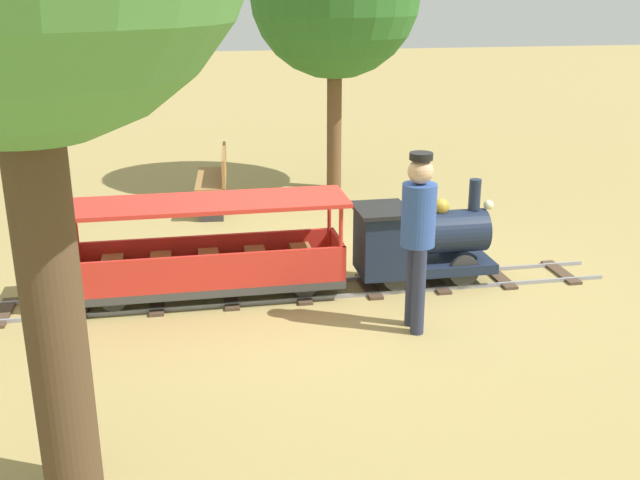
{
  "coord_description": "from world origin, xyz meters",
  "views": [
    {
      "loc": [
        6.89,
        -1.46,
        2.94
      ],
      "look_at": [
        0.0,
        -0.16,
        0.55
      ],
      "focal_mm": 41.92,
      "sensor_mm": 36.0,
      "label": 1
    }
  ],
  "objects_px": {
    "passenger_car": "(209,259)",
    "park_bench": "(215,180)",
    "conductor_person": "(418,228)",
    "locomotive": "(418,240)"
  },
  "relations": [
    {
      "from": "passenger_car",
      "to": "park_bench",
      "type": "distance_m",
      "value": 3.19
    },
    {
      "from": "locomotive",
      "to": "conductor_person",
      "type": "bearing_deg",
      "value": -19.05
    },
    {
      "from": "passenger_car",
      "to": "conductor_person",
      "type": "distance_m",
      "value": 2.11
    },
    {
      "from": "locomotive",
      "to": "passenger_car",
      "type": "height_order",
      "value": "locomotive"
    },
    {
      "from": "passenger_car",
      "to": "conductor_person",
      "type": "xyz_separation_m",
      "value": [
        1.02,
        1.77,
        0.53
      ]
    },
    {
      "from": "locomotive",
      "to": "passenger_car",
      "type": "relative_size",
      "value": 0.54
    },
    {
      "from": "passenger_car",
      "to": "conductor_person",
      "type": "height_order",
      "value": "conductor_person"
    },
    {
      "from": "locomotive",
      "to": "park_bench",
      "type": "bearing_deg",
      "value": -149.21
    },
    {
      "from": "conductor_person",
      "to": "passenger_car",
      "type": "bearing_deg",
      "value": -119.82
    },
    {
      "from": "passenger_car",
      "to": "park_bench",
      "type": "height_order",
      "value": "passenger_car"
    }
  ]
}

